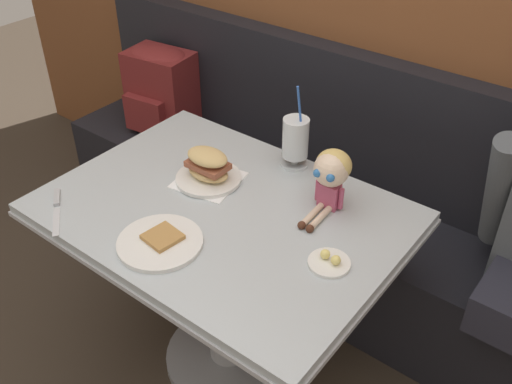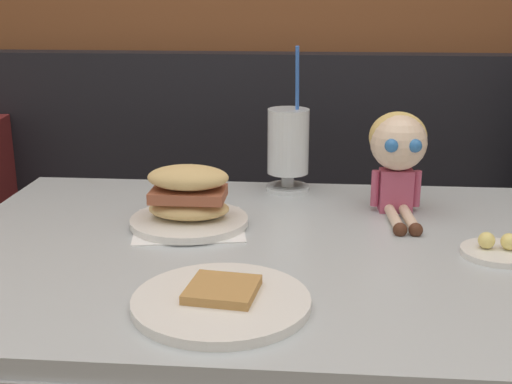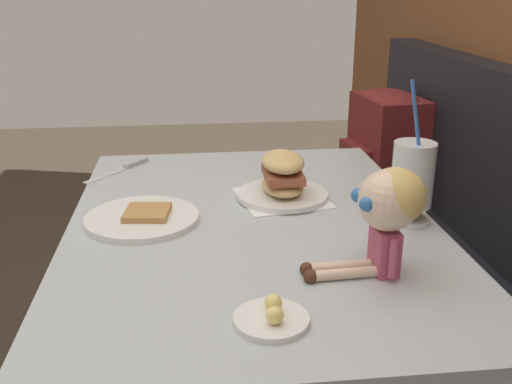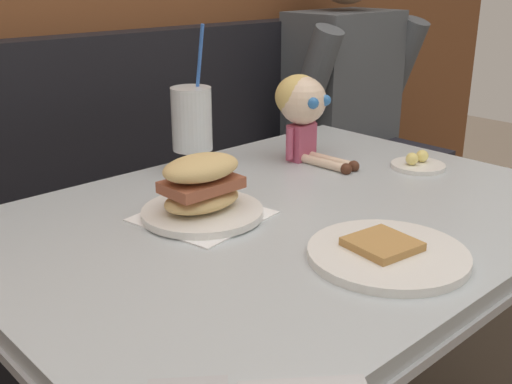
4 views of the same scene
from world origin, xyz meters
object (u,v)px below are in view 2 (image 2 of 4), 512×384
Objects in this scene: toast_plate at (221,300)px; seated_doll at (398,148)px; sandwich_plate at (189,202)px; butter_saucer at (497,250)px; milkshake_glass at (288,145)px.

toast_plate is 0.55m from seated_doll.
sandwich_plate is at bearing 107.73° from toast_plate.
butter_saucer is (0.54, -0.10, -0.04)m from sandwich_plate.
sandwich_plate is at bearing -162.47° from seated_doll.
milkshake_glass is 1.42× the size of seated_doll.
milkshake_glass is at bearing 135.71° from butter_saucer.
milkshake_glass reaches higher than butter_saucer.
butter_saucer is at bearing 27.75° from toast_plate.
sandwich_plate is 0.42m from seated_doll.
seated_doll is (0.22, -0.13, 0.03)m from milkshake_glass.
sandwich_plate is (-0.10, 0.33, 0.04)m from toast_plate.
seated_doll is at bearing -30.50° from milkshake_glass.
toast_plate is 0.79× the size of milkshake_glass.
butter_saucer is (0.36, -0.35, -0.09)m from milkshake_glass.
seated_doll reaches higher than toast_plate.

